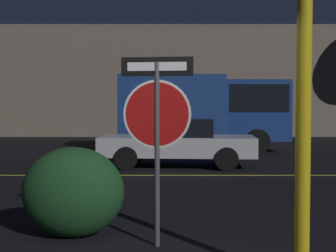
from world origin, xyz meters
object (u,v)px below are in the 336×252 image
object	(u,v)px
stop_sign	(157,114)
passing_car_2	(179,142)
yellow_pole_right	(303,137)
delivery_truck	(206,108)
hedge_bush_2	(73,192)

from	to	relation	value
stop_sign	passing_car_2	distance (m)	7.32
yellow_pole_right	delivery_truck	xyz separation A→B (m)	(0.17, 12.85, 0.20)
stop_sign	yellow_pole_right	distance (m)	1.79
hedge_bush_2	passing_car_2	bearing A→B (deg)	77.89
yellow_pole_right	stop_sign	bearing A→B (deg)	140.20
yellow_pole_right	hedge_bush_2	distance (m)	2.97
stop_sign	passing_car_2	world-z (taller)	stop_sign
yellow_pole_right	hedge_bush_2	world-z (taller)	yellow_pole_right
stop_sign	delivery_truck	xyz separation A→B (m)	(1.53, 11.71, 0.01)
passing_car_2	delivery_truck	size ratio (longest dim) A/B	0.71
hedge_bush_2	delivery_truck	xyz separation A→B (m)	(2.59, 11.32, 0.99)
yellow_pole_right	passing_car_2	xyz separation A→B (m)	(-0.95, 8.39, -0.70)
hedge_bush_2	passing_car_2	world-z (taller)	passing_car_2
stop_sign	yellow_pole_right	bearing A→B (deg)	-32.92
yellow_pole_right	passing_car_2	distance (m)	8.48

